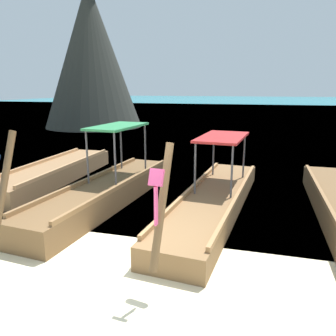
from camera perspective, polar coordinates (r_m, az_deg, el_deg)
ground at (r=6.03m, az=-8.30°, el=-16.57°), size 120.00×120.00×0.00m
sea_water at (r=66.02m, az=13.61°, el=10.68°), size 120.00×120.00×0.00m
longtail_boat_yellow_ribbon at (r=11.56m, az=-19.17°, el=-0.80°), size 1.34×6.23×2.35m
longtail_boat_blue_ribbon at (r=8.92m, az=-10.71°, el=-3.98°), size 1.72×6.63×2.33m
longtail_boat_pink_ribbon at (r=8.38m, az=7.88°, el=-5.42°), size 1.90×7.23×2.24m
karst_rock at (r=27.45m, az=-13.48°, el=17.62°), size 8.20×7.48×10.74m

